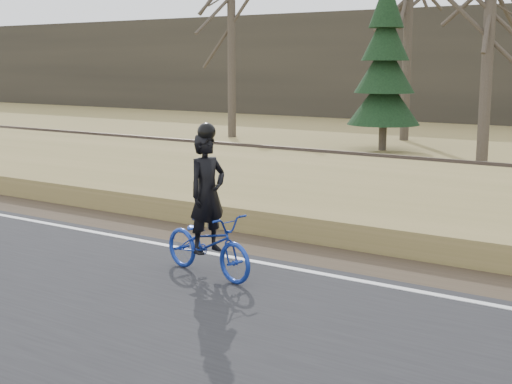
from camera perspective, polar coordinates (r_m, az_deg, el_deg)
The scene contains 12 objects.
ground at distance 10.77m, azimuth 0.94°, elevation -6.45°, with size 120.00×120.00×0.00m, color #95804C.
road at distance 8.87m, azimuth -7.98°, elevation -10.07°, with size 120.00×6.00×0.06m, color black.
edge_line at distance 10.91m, azimuth 1.52°, elevation -5.87°, with size 120.00×0.12×0.01m, color silver.
shoulder at distance 11.75m, azimuth 4.13°, elevation -4.95°, with size 120.00×1.60×0.04m, color #473A2B.
embankment at distance 14.32m, azimuth 10.09°, elevation -1.49°, with size 120.00×5.00×0.44m, color #95804C.
ballast at distance 17.82m, azimuth 15.03°, elevation 0.63°, with size 120.00×3.00×0.45m, color slate.
railroad at distance 17.77m, azimuth 15.08°, elevation 1.59°, with size 120.00×2.40×0.29m.
cyclist at distance 10.28m, azimuth -3.89°, elevation -2.86°, with size 1.87×0.97×2.22m.
bare_tree_far_left at distance 30.40m, azimuth -1.98°, elevation 12.33°, with size 0.36×0.36×8.41m, color brown.
bare_tree_left at distance 29.71m, azimuth 12.04°, elevation 12.04°, with size 0.36×0.36×8.28m, color brown.
bare_tree_near_left at distance 23.30m, azimuth 18.11°, elevation 11.69°, with size 0.36×0.36×7.77m, color brown.
conifer at distance 26.08m, azimuth 10.26°, elevation 9.67°, with size 2.60×2.60×6.14m.
Camera 1 is at (5.58, -8.67, 3.09)m, focal length 50.00 mm.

